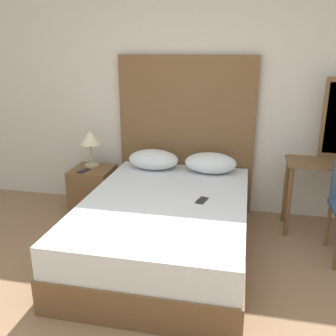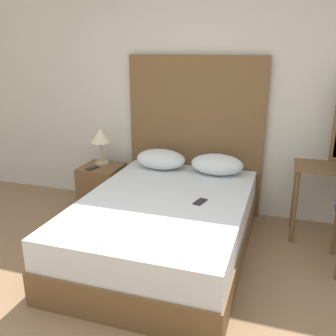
{
  "view_description": "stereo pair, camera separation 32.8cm",
  "coord_description": "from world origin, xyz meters",
  "px_view_note": "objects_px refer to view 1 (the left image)",
  "views": [
    {
      "loc": [
        0.63,
        -1.75,
        1.79
      ],
      "look_at": [
        -0.02,
        1.31,
        0.78
      ],
      "focal_mm": 40.0,
      "sensor_mm": 36.0,
      "label": 1
    },
    {
      "loc": [
        0.94,
        -1.67,
        1.79
      ],
      "look_at": [
        -0.02,
        1.31,
        0.78
      ],
      "focal_mm": 40.0,
      "sensor_mm": 36.0,
      "label": 2
    }
  ],
  "objects_px": {
    "phone_on_bed": "(202,200)",
    "table_lamp": "(90,139)",
    "bed": "(166,226)",
    "nightstand": "(93,190)",
    "phone_on_nightstand": "(83,171)"
  },
  "relations": [
    {
      "from": "nightstand",
      "to": "phone_on_nightstand",
      "type": "distance_m",
      "value": 0.29
    },
    {
      "from": "table_lamp",
      "to": "phone_on_bed",
      "type": "bearing_deg",
      "value": -30.45
    },
    {
      "from": "nightstand",
      "to": "table_lamp",
      "type": "bearing_deg",
      "value": 111.52
    },
    {
      "from": "bed",
      "to": "nightstand",
      "type": "height_order",
      "value": "bed"
    },
    {
      "from": "phone_on_bed",
      "to": "table_lamp",
      "type": "relative_size",
      "value": 0.4
    },
    {
      "from": "bed",
      "to": "phone_on_nightstand",
      "type": "distance_m",
      "value": 1.24
    },
    {
      "from": "nightstand",
      "to": "phone_on_nightstand",
      "type": "bearing_deg",
      "value": -114.36
    },
    {
      "from": "bed",
      "to": "phone_on_bed",
      "type": "relative_size",
      "value": 12.67
    },
    {
      "from": "phone_on_bed",
      "to": "phone_on_nightstand",
      "type": "relative_size",
      "value": 0.99
    },
    {
      "from": "bed",
      "to": "nightstand",
      "type": "relative_size",
      "value": 4.01
    },
    {
      "from": "phone_on_bed",
      "to": "table_lamp",
      "type": "distance_m",
      "value": 1.59
    },
    {
      "from": "phone_on_bed",
      "to": "nightstand",
      "type": "relative_size",
      "value": 0.32
    },
    {
      "from": "table_lamp",
      "to": "nightstand",
      "type": "bearing_deg",
      "value": -68.48
    },
    {
      "from": "phone_on_bed",
      "to": "nightstand",
      "type": "distance_m",
      "value": 1.51
    },
    {
      "from": "bed",
      "to": "table_lamp",
      "type": "height_order",
      "value": "table_lamp"
    }
  ]
}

